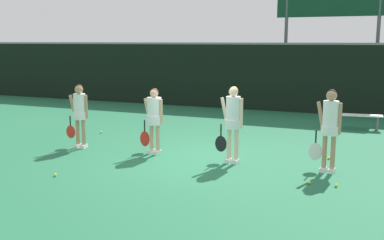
% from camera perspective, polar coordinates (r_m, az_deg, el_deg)
% --- Properties ---
extents(ground_plane, '(140.00, 140.00, 0.00)m').
position_cam_1_polar(ground_plane, '(10.85, 0.14, -4.89)').
color(ground_plane, '#216642').
extents(fence_windscreen, '(60.00, 0.08, 2.72)m').
position_cam_1_polar(fence_windscreen, '(18.29, 9.61, 5.45)').
color(fence_windscreen, black).
rests_on(fence_windscreen, ground_plane).
extents(scoreboard, '(4.37, 0.15, 5.24)m').
position_cam_1_polar(scoreboard, '(19.40, 17.34, 13.56)').
color(scoreboard, '#515156').
rests_on(scoreboard, ground_plane).
extents(bench_courtside, '(1.76, 0.52, 0.48)m').
position_cam_1_polar(bench_courtside, '(15.24, 19.84, 0.43)').
color(bench_courtside, silver).
rests_on(bench_courtside, ground_plane).
extents(player_0, '(0.64, 0.36, 1.67)m').
position_cam_1_polar(player_0, '(12.10, -14.09, 1.16)').
color(player_0, tan).
rests_on(player_0, ground_plane).
extents(player_1, '(0.67, 0.41, 1.64)m').
position_cam_1_polar(player_1, '(11.15, -4.83, 0.60)').
color(player_1, tan).
rests_on(player_1, ground_plane).
extents(player_2, '(0.65, 0.38, 1.78)m').
position_cam_1_polar(player_2, '(10.29, 5.20, 0.27)').
color(player_2, beige).
rests_on(player_2, ground_plane).
extents(player_3, '(0.65, 0.38, 1.79)m').
position_cam_1_polar(player_3, '(9.95, 17.11, -0.38)').
color(player_3, tan).
rests_on(player_3, ground_plane).
extents(tennis_ball_0, '(0.07, 0.07, 0.07)m').
position_cam_1_polar(tennis_ball_0, '(11.23, 16.97, -4.64)').
color(tennis_ball_0, '#CCE033').
rests_on(tennis_ball_0, ground_plane).
extents(tennis_ball_3, '(0.07, 0.07, 0.07)m').
position_cam_1_polar(tennis_ball_3, '(9.24, 14.67, -7.68)').
color(tennis_ball_3, '#CCE033').
rests_on(tennis_ball_3, ground_plane).
extents(tennis_ball_4, '(0.07, 0.07, 0.07)m').
position_cam_1_polar(tennis_ball_4, '(9.85, -17.00, -6.70)').
color(tennis_ball_4, '#CCE033').
rests_on(tennis_ball_4, ground_plane).
extents(tennis_ball_5, '(0.07, 0.07, 0.07)m').
position_cam_1_polar(tennis_ball_5, '(14.02, -11.45, -1.52)').
color(tennis_ball_5, '#CCE033').
rests_on(tennis_ball_5, ground_plane).
extents(tennis_ball_7, '(0.07, 0.07, 0.07)m').
position_cam_1_polar(tennis_ball_7, '(9.21, 17.84, -7.91)').
color(tennis_ball_7, '#CCE033').
rests_on(tennis_ball_7, ground_plane).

